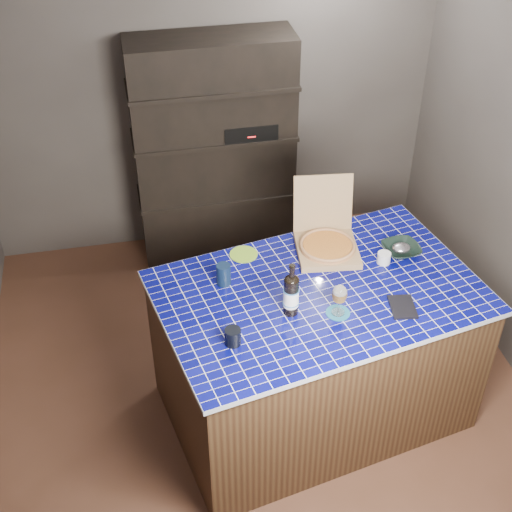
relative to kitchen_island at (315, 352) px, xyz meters
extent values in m
plane|color=brown|center=(-0.31, 0.30, -0.49)|extent=(3.50, 3.50, 0.00)
plane|color=silver|center=(-0.31, 0.30, 2.01)|extent=(3.50, 3.50, 0.00)
plane|color=#544E49|center=(-0.31, 2.05, 0.76)|extent=(3.50, 0.00, 3.50)
plane|color=#544E49|center=(-0.31, -1.45, 0.76)|extent=(3.50, 0.00, 3.50)
cube|color=black|center=(-0.31, 1.83, 0.41)|extent=(1.20, 0.40, 1.80)
cube|color=black|center=(-0.06, 1.78, 0.63)|extent=(0.40, 0.32, 0.12)
cube|color=#49321C|center=(0.00, 0.00, -0.02)|extent=(1.93, 1.42, 0.95)
cube|color=#05074D|center=(0.00, 0.00, 0.48)|extent=(1.98, 1.47, 0.03)
cube|color=#A27953|center=(0.14, 0.33, 0.51)|extent=(0.40, 0.40, 0.04)
cube|color=#A27953|center=(0.16, 0.54, 0.71)|extent=(0.37, 0.12, 0.36)
cylinder|color=#A97146|center=(0.14, 0.33, 0.54)|extent=(0.33, 0.33, 0.01)
cylinder|color=maroon|center=(0.14, 0.33, 0.55)|extent=(0.29, 0.29, 0.01)
torus|color=#A97146|center=(0.14, 0.33, 0.55)|extent=(0.34, 0.34, 0.02)
cylinder|color=black|center=(-0.20, -0.14, 0.61)|extent=(0.08, 0.08, 0.23)
ellipsoid|color=black|center=(-0.20, -0.14, 0.72)|extent=(0.08, 0.08, 0.04)
cylinder|color=black|center=(-0.20, -0.14, 0.77)|extent=(0.03, 0.03, 0.09)
cylinder|color=white|center=(-0.20, -0.14, 0.59)|extent=(0.08, 0.08, 0.10)
cylinder|color=#3A7BC6|center=(-0.20, -0.14, 0.56)|extent=(0.09, 0.09, 0.01)
cylinder|color=#3A7BC6|center=(-0.20, -0.14, 0.65)|extent=(0.09, 0.09, 0.01)
cylinder|color=#175D79|center=(0.05, -0.20, 0.49)|extent=(0.13, 0.13, 0.01)
cylinder|color=white|center=(0.05, -0.20, 0.50)|extent=(0.07, 0.07, 0.01)
cylinder|color=white|center=(0.05, -0.20, 0.54)|extent=(0.01, 0.01, 0.08)
ellipsoid|color=white|center=(0.05, -0.20, 0.63)|extent=(0.08, 0.08, 0.11)
cylinder|color=#B4781C|center=(0.05, -0.20, 0.62)|extent=(0.07, 0.07, 0.05)
cylinder|color=white|center=(0.05, -0.20, 0.65)|extent=(0.07, 0.07, 0.02)
cylinder|color=black|center=(-0.55, -0.31, 0.54)|extent=(0.09, 0.09, 0.09)
cube|color=black|center=(0.40, -0.23, 0.50)|extent=(0.16, 0.21, 0.01)
imported|color=black|center=(0.57, 0.23, 0.52)|extent=(0.24, 0.24, 0.05)
ellipsoid|color=#A6A4AF|center=(0.57, 0.23, 0.53)|extent=(0.11, 0.10, 0.05)
cylinder|color=silver|center=(0.44, 0.17, 0.53)|extent=(0.08, 0.08, 0.07)
cylinder|color=black|center=(-0.52, 0.17, 0.56)|extent=(0.08, 0.08, 0.13)
cylinder|color=#81B426|center=(-0.36, 0.41, 0.49)|extent=(0.17, 0.17, 0.01)
camera|label=1|loc=(-0.97, -2.92, 3.10)|focal=50.00mm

